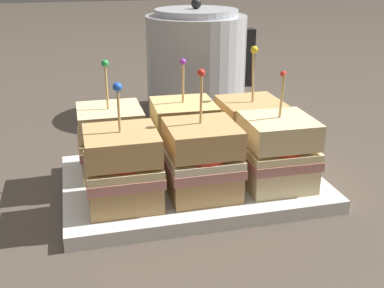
{
  "coord_description": "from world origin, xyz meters",
  "views": [
    {
      "loc": [
        -0.15,
        -0.58,
        0.3
      ],
      "look_at": [
        0.0,
        0.0,
        0.07
      ],
      "focal_mm": 45.0,
      "sensor_mm": 36.0,
      "label": 1
    }
  ],
  "objects_px": {
    "sandwich_front_center": "(204,160)",
    "sandwich_front_right": "(277,152)",
    "serving_platter": "(192,183)",
    "kettle_steel": "(196,63)",
    "sandwich_back_left": "(111,140)",
    "sandwich_back_center": "(184,134)",
    "sandwich_front_left": "(123,168)",
    "sandwich_back_right": "(250,129)"
  },
  "relations": [
    {
      "from": "sandwich_front_left",
      "to": "sandwich_back_right",
      "type": "relative_size",
      "value": 0.9
    },
    {
      "from": "sandwich_front_right",
      "to": "sandwich_back_right",
      "type": "relative_size",
      "value": 0.91
    },
    {
      "from": "sandwich_front_left",
      "to": "sandwich_back_left",
      "type": "height_order",
      "value": "sandwich_back_left"
    },
    {
      "from": "sandwich_front_left",
      "to": "sandwich_front_center",
      "type": "bearing_deg",
      "value": 0.53
    },
    {
      "from": "serving_platter",
      "to": "sandwich_back_center",
      "type": "xyz_separation_m",
      "value": [
        0.0,
        0.05,
        0.05
      ]
    },
    {
      "from": "serving_platter",
      "to": "kettle_steel",
      "type": "xyz_separation_m",
      "value": [
        0.1,
        0.34,
        0.09
      ]
    },
    {
      "from": "sandwich_back_left",
      "to": "sandwich_back_right",
      "type": "bearing_deg",
      "value": 0.09
    },
    {
      "from": "sandwich_front_left",
      "to": "sandwich_back_left",
      "type": "xyz_separation_m",
      "value": [
        -0.0,
        0.1,
        -0.0
      ]
    },
    {
      "from": "sandwich_front_center",
      "to": "sandwich_front_right",
      "type": "bearing_deg",
      "value": -0.1
    },
    {
      "from": "sandwich_back_center",
      "to": "kettle_steel",
      "type": "height_order",
      "value": "kettle_steel"
    },
    {
      "from": "sandwich_front_center",
      "to": "kettle_steel",
      "type": "height_order",
      "value": "kettle_steel"
    },
    {
      "from": "sandwich_front_left",
      "to": "sandwich_front_right",
      "type": "height_order",
      "value": "sandwich_front_right"
    },
    {
      "from": "sandwich_front_right",
      "to": "sandwich_back_left",
      "type": "xyz_separation_m",
      "value": [
        -0.2,
        0.1,
        0.0
      ]
    },
    {
      "from": "sandwich_front_right",
      "to": "sandwich_back_right",
      "type": "bearing_deg",
      "value": 90.69
    },
    {
      "from": "sandwich_front_left",
      "to": "sandwich_front_right",
      "type": "xyz_separation_m",
      "value": [
        0.2,
        0.0,
        -0.0
      ]
    },
    {
      "from": "kettle_steel",
      "to": "serving_platter",
      "type": "bearing_deg",
      "value": -105.71
    },
    {
      "from": "sandwich_back_right",
      "to": "kettle_steel",
      "type": "xyz_separation_m",
      "value": [
        -0.0,
        0.29,
        0.04
      ]
    },
    {
      "from": "sandwich_front_right",
      "to": "sandwich_back_center",
      "type": "distance_m",
      "value": 0.14
    },
    {
      "from": "sandwich_front_left",
      "to": "sandwich_front_center",
      "type": "height_order",
      "value": "sandwich_front_center"
    },
    {
      "from": "sandwich_front_center",
      "to": "sandwich_front_right",
      "type": "height_order",
      "value": "sandwich_front_center"
    },
    {
      "from": "sandwich_back_right",
      "to": "sandwich_front_left",
      "type": "bearing_deg",
      "value": -153.79
    },
    {
      "from": "sandwich_front_center",
      "to": "sandwich_back_center",
      "type": "height_order",
      "value": "sandwich_front_center"
    },
    {
      "from": "serving_platter",
      "to": "sandwich_front_left",
      "type": "height_order",
      "value": "sandwich_front_left"
    },
    {
      "from": "serving_platter",
      "to": "sandwich_front_center",
      "type": "distance_m",
      "value": 0.07
    },
    {
      "from": "sandwich_back_left",
      "to": "sandwich_back_center",
      "type": "height_order",
      "value": "sandwich_back_left"
    },
    {
      "from": "kettle_steel",
      "to": "sandwich_front_left",
      "type": "bearing_deg",
      "value": -116.41
    },
    {
      "from": "sandwich_front_right",
      "to": "sandwich_front_left",
      "type": "bearing_deg",
      "value": -179.78
    },
    {
      "from": "kettle_steel",
      "to": "sandwich_back_left",
      "type": "bearing_deg",
      "value": -124.06
    },
    {
      "from": "serving_platter",
      "to": "sandwich_back_right",
      "type": "distance_m",
      "value": 0.12
    },
    {
      "from": "sandwich_front_left",
      "to": "sandwich_back_center",
      "type": "distance_m",
      "value": 0.14
    },
    {
      "from": "sandwich_front_center",
      "to": "sandwich_front_left",
      "type": "bearing_deg",
      "value": -179.47
    },
    {
      "from": "sandwich_front_left",
      "to": "sandwich_back_right",
      "type": "bearing_deg",
      "value": 26.21
    },
    {
      "from": "sandwich_back_right",
      "to": "serving_platter",
      "type": "bearing_deg",
      "value": -154.58
    },
    {
      "from": "serving_platter",
      "to": "kettle_steel",
      "type": "height_order",
      "value": "kettle_steel"
    },
    {
      "from": "sandwich_back_left",
      "to": "kettle_steel",
      "type": "relative_size",
      "value": 0.7
    },
    {
      "from": "serving_platter",
      "to": "sandwich_back_center",
      "type": "relative_size",
      "value": 2.25
    },
    {
      "from": "kettle_steel",
      "to": "sandwich_front_center",
      "type": "bearing_deg",
      "value": -103.38
    },
    {
      "from": "sandwich_front_right",
      "to": "kettle_steel",
      "type": "relative_size",
      "value": 0.68
    },
    {
      "from": "sandwich_front_left",
      "to": "kettle_steel",
      "type": "bearing_deg",
      "value": 63.59
    },
    {
      "from": "serving_platter",
      "to": "sandwich_back_center",
      "type": "height_order",
      "value": "sandwich_back_center"
    },
    {
      "from": "sandwich_back_right",
      "to": "sandwich_back_left",
      "type": "bearing_deg",
      "value": -179.91
    },
    {
      "from": "sandwich_back_center",
      "to": "kettle_steel",
      "type": "relative_size",
      "value": 0.68
    }
  ]
}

